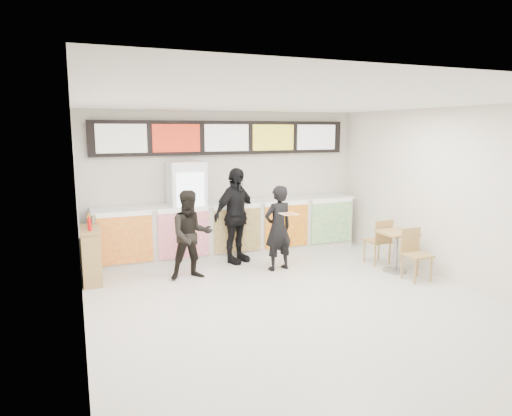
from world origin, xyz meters
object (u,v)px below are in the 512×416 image
customer_main (278,228)px  drinks_fridge (187,211)px  customer_left (191,235)px  cafe_table (396,244)px  service_counter (232,228)px  customer_mid (235,216)px  condiment_ledge (91,255)px

customer_main → drinks_fridge: bearing=-53.4°
customer_main → customer_left: size_ratio=1.01×
customer_left → cafe_table: bearing=-15.0°
service_counter → customer_mid: bearing=-100.8°
drinks_fridge → condiment_ledge: (-1.89, -0.77, -0.51)m
customer_left → drinks_fridge: bearing=80.0°
customer_left → customer_mid: (1.06, 0.67, 0.15)m
drinks_fridge → customer_mid: 1.00m
drinks_fridge → cafe_table: 4.10m
cafe_table → condiment_ledge: 5.49m
service_counter → customer_main: bearing=-70.0°
customer_main → condiment_ledge: bearing=-19.8°
customer_left → customer_main: bearing=-2.8°
service_counter → customer_mid: 0.67m
condiment_ledge → customer_left: bearing=-15.5°
service_counter → condiment_ledge: 2.92m
service_counter → customer_left: bearing=-133.9°
service_counter → customer_left: size_ratio=3.51×
service_counter → cafe_table: size_ratio=3.60×
service_counter → customer_mid: (-0.10, -0.54, 0.37)m
drinks_fridge → customer_left: (-0.23, -1.23, -0.21)m
service_counter → customer_left: 1.69m
service_counter → cafe_table: service_counter is taller
service_counter → cafe_table: 3.32m
condiment_ledge → customer_mid: bearing=4.3°
customer_left → customer_mid: bearing=32.7°
customer_left → condiment_ledge: bearing=165.0°
customer_mid → cafe_table: customer_mid is taller
drinks_fridge → customer_left: size_ratio=1.26×
customer_main → customer_mid: customer_mid is taller
customer_left → customer_mid: customer_mid is taller
service_counter → customer_main: 1.41m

